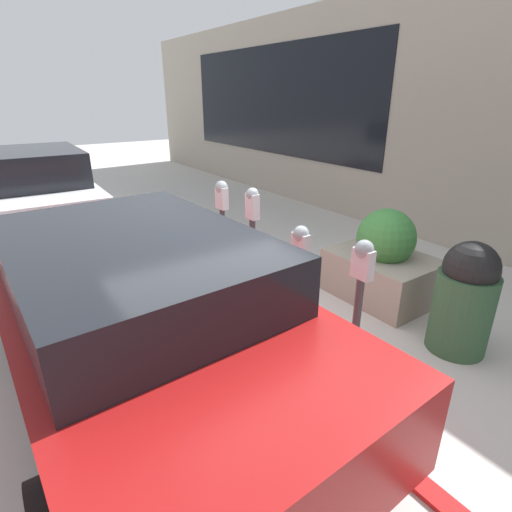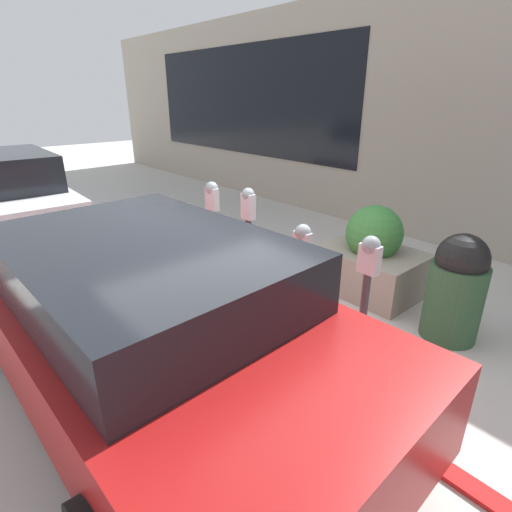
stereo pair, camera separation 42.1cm
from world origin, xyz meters
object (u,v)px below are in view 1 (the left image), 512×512
object	(u,v)px
parking_meter_middle	(252,233)
trash_bin	(464,298)
parking_meter_second	(300,257)
parking_meter_fourth	(222,215)
parking_meter_nearest	(360,287)
parked_car_middle	(133,306)
parked_car_rear	(36,190)
planter_box	(383,263)

from	to	relation	value
parking_meter_middle	trash_bin	xyz separation A→B (m)	(-1.85, -1.34, -0.43)
parking_meter_second	parking_meter_fourth	xyz separation A→B (m)	(1.64, -0.07, 0.03)
parking_meter_nearest	parking_meter_second	xyz separation A→B (m)	(0.73, 0.05, 0.05)
parking_meter_middle	parked_car_middle	world-z (taller)	parking_meter_middle
parked_car_middle	trash_bin	distance (m)	3.23
parking_meter_nearest	parked_car_middle	bearing A→B (deg)	56.06
parked_car_rear	trash_bin	xyz separation A→B (m)	(-6.89, -2.93, -0.20)
parking_meter_second	parked_car_middle	xyz separation A→B (m)	(0.36, 1.58, -0.21)
planter_box	trash_bin	bearing A→B (deg)	166.55
parking_meter_nearest	parked_car_rear	size ratio (longest dim) A/B	0.33
parking_meter_fourth	trash_bin	size ratio (longest dim) A/B	1.25
parking_meter_nearest	planter_box	bearing A→B (deg)	-58.86
parking_meter_nearest	parked_car_middle	xyz separation A→B (m)	(1.10, 1.63, -0.17)
planter_box	parked_car_rear	size ratio (longest dim) A/B	0.30
planter_box	parking_meter_middle	bearing A→B (deg)	69.50
parking_meter_nearest	trash_bin	world-z (taller)	parking_meter_nearest
parking_meter_nearest	parking_meter_middle	bearing A→B (deg)	1.90
parking_meter_middle	parking_meter_fourth	xyz separation A→B (m)	(0.81, -0.07, 0.02)
parking_meter_fourth	parked_car_rear	xyz separation A→B (m)	(4.24, 1.66, -0.25)
parking_meter_fourth	parked_car_rear	world-z (taller)	parked_car_rear
trash_bin	parked_car_middle	bearing A→B (deg)	64.65
parking_meter_fourth	trash_bin	bearing A→B (deg)	-154.61
parked_car_middle	parked_car_rear	world-z (taller)	parked_car_rear
parking_meter_middle	trash_bin	size ratio (longest dim) A/B	1.30
parking_meter_second	parking_meter_nearest	bearing A→B (deg)	-175.94
parking_meter_nearest	parking_meter_second	size ratio (longest dim) A/B	1.05
parking_meter_nearest	parking_meter_second	distance (m)	0.74
parking_meter_middle	parking_meter_second	bearing A→B (deg)	179.99
parking_meter_second	parking_meter_fourth	distance (m)	1.64
parking_meter_middle	planter_box	world-z (taller)	parking_meter_middle
parking_meter_fourth	planter_box	distance (m)	2.18
parking_meter_fourth	trash_bin	world-z (taller)	parking_meter_fourth
planter_box	parked_car_rear	distance (m)	6.52
parking_meter_nearest	parking_meter_middle	distance (m)	1.57
parking_meter_nearest	parking_meter_second	world-z (taller)	parking_meter_nearest
parking_meter_fourth	planter_box	xyz separation A→B (m)	(-1.42, -1.56, -0.57)
parked_car_rear	planter_box	bearing A→B (deg)	-148.35
planter_box	trash_bin	distance (m)	1.28
parked_car_middle	parking_meter_nearest	bearing A→B (deg)	-126.05
parking_meter_fourth	parked_car_middle	bearing A→B (deg)	127.66
parked_car_middle	trash_bin	world-z (taller)	parked_car_middle
parking_meter_nearest	parked_car_rear	distance (m)	6.81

